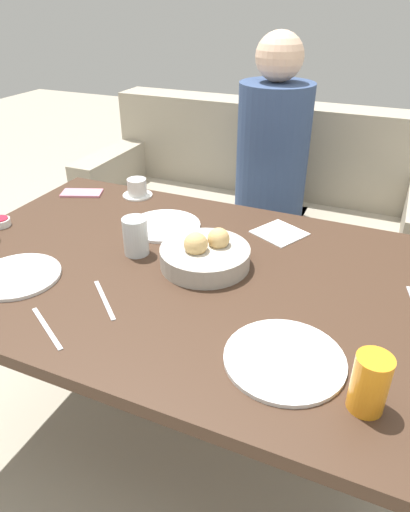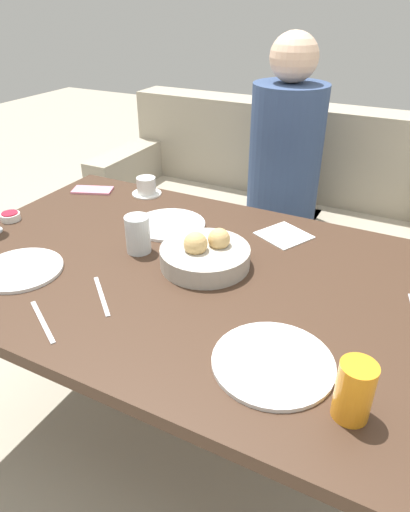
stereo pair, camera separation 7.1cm
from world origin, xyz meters
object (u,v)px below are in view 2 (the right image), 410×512
object	(u,v)px
plate_far_center	(170,224)
plate_near_right	(273,362)
plate_near_left	(21,270)
juice_glass	(354,391)
bread_basket	(205,255)
knife_silver	(42,321)
napkin	(284,235)
seated_person	(281,203)
fork_silver	(102,296)
coffee_cup	(146,187)
couch	(266,226)
water_tumbler	(138,234)
cell_phone	(93,190)
jam_bowl_berry	(11,216)

from	to	relation	value
plate_far_center	plate_near_right	bearing A→B (deg)	-40.98
plate_near_left	juice_glass	bearing A→B (deg)	-5.29
bread_basket	plate_near_left	xyz separation A→B (m)	(-0.44, -0.26, -0.03)
knife_silver	napkin	bearing A→B (deg)	61.61
plate_far_center	napkin	size ratio (longest dim) A/B	1.26
seated_person	napkin	xyz separation A→B (m)	(0.20, -0.61, 0.16)
knife_silver	fork_silver	bearing A→B (deg)	68.38
bread_basket	napkin	bearing A→B (deg)	62.63
fork_silver	napkin	bearing A→B (deg)	59.87
coffee_cup	knife_silver	xyz separation A→B (m)	(0.21, -0.76, -0.03)
coffee_cup	knife_silver	size ratio (longest dim) A/B	0.69
bread_basket	plate_near_left	distance (m)	0.51
couch	water_tumbler	xyz separation A→B (m)	(-0.04, -1.05, 0.43)
couch	knife_silver	xyz separation A→B (m)	(-0.05, -1.43, 0.38)
coffee_cup	fork_silver	bearing A→B (deg)	-66.33
couch	water_tumbler	distance (m)	1.13
plate_near_left	knife_silver	size ratio (longest dim) A/B	1.43
plate_near_right	couch	bearing A→B (deg)	110.05
plate_near_left	fork_silver	world-z (taller)	plate_near_left
couch	coffee_cup	bearing A→B (deg)	-111.23
juice_glass	plate_near_right	bearing A→B (deg)	160.76
knife_silver	cell_phone	distance (m)	0.81
plate_near_right	knife_silver	world-z (taller)	plate_near_right
jam_bowl_berry	knife_silver	world-z (taller)	jam_bowl_berry
seated_person	plate_near_left	distance (m)	1.21
water_tumbler	fork_silver	bearing A→B (deg)	-78.80
bread_basket	jam_bowl_berry	bearing A→B (deg)	-176.88
water_tumbler	jam_bowl_berry	xyz separation A→B (m)	(-0.51, -0.02, -0.04)
knife_silver	plate_far_center	bearing A→B (deg)	89.46
jam_bowl_berry	knife_silver	size ratio (longest dim) A/B	0.40
fork_silver	knife_silver	size ratio (longest dim) A/B	0.88
plate_far_center	juice_glass	bearing A→B (deg)	-36.58
water_tumbler	napkin	distance (m)	0.46
seated_person	napkin	distance (m)	0.66
plate_near_right	coffee_cup	xyz separation A→B (m)	(-0.74, 0.65, 0.02)
napkin	fork_silver	bearing A→B (deg)	-120.13
cell_phone	water_tumbler	bearing A→B (deg)	-35.76
juice_glass	cell_phone	size ratio (longest dim) A/B	0.72
bread_basket	coffee_cup	distance (m)	0.56
couch	cell_phone	xyz separation A→B (m)	(-0.46, -0.74, 0.38)
bread_basket	plate_near_right	xyz separation A→B (m)	(0.31, -0.29, -0.03)
knife_silver	cell_phone	size ratio (longest dim) A/B	0.97
napkin	cell_phone	xyz separation A→B (m)	(-0.78, 0.02, 0.00)
seated_person	juice_glass	bearing A→B (deg)	-66.26
coffee_cup	bread_basket	bearing A→B (deg)	-39.56
plate_near_left	cell_phone	size ratio (longest dim) A/B	1.38
couch	plate_near_right	distance (m)	1.45
jam_bowl_berry	cell_phone	distance (m)	0.34
bread_basket	plate_near_left	bearing A→B (deg)	-149.23
juice_glass	jam_bowl_berry	size ratio (longest dim) A/B	1.84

